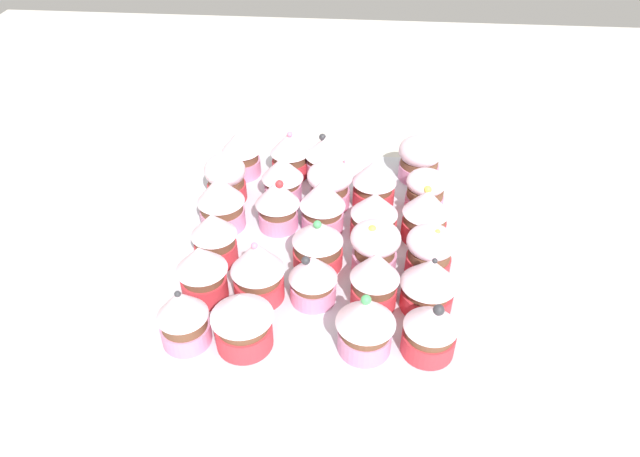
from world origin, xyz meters
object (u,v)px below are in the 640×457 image
(cupcake_0, at_px, (430,329))
(cupcake_8, at_px, (375,247))
(cupcake_6, at_px, (366,323))
(cupcake_18, at_px, (278,203))
(baking_tray, at_px, (320,250))
(cupcake_20, at_px, (290,154))
(cupcake_7, at_px, (375,278))
(cupcake_22, at_px, (202,271))
(cupcake_24, at_px, (221,201))
(cupcake_4, at_px, (425,190))
(cupcake_2, at_px, (430,252))
(cupcake_21, at_px, (183,316))
(cupcake_5, at_px, (420,158))
(cupcake_12, at_px, (317,243))
(cupcake_16, at_px, (242,319))
(cupcake_3, at_px, (425,213))
(cupcake_14, at_px, (330,184))
(cupcake_10, at_px, (374,182))
(cupcake_25, at_px, (226,178))
(cupcake_9, at_px, (374,215))
(cupcake_26, at_px, (241,151))
(cupcake_13, at_px, (319,203))
(cupcake_23, at_px, (214,237))
(cupcake_1, at_px, (429,282))
(cupcake_15, at_px, (326,157))
(cupcake_19, at_px, (283,178))
(cupcake_17, at_px, (258,269))
(cupcake_11, at_px, (312,277))

(cupcake_0, bearing_deg, cupcake_8, 25.80)
(cupcake_6, distance_m, cupcake_18, 0.23)
(baking_tray, bearing_deg, cupcake_20, 19.69)
(cupcake_7, bearing_deg, baking_tray, 36.38)
(cupcake_22, bearing_deg, cupcake_24, 3.45)
(cupcake_4, height_order, cupcake_6, cupcake_6)
(cupcake_2, bearing_deg, baking_tray, 73.40)
(cupcake_22, bearing_deg, cupcake_21, 176.39)
(cupcake_4, distance_m, cupcake_8, 0.15)
(cupcake_0, height_order, cupcake_5, cupcake_0)
(cupcake_12, distance_m, cupcake_21, 0.19)
(cupcake_8, distance_m, cupcake_16, 0.19)
(baking_tray, distance_m, cupcake_7, 0.13)
(cupcake_3, relative_size, cupcake_8, 1.08)
(cupcake_14, relative_size, cupcake_21, 0.90)
(cupcake_10, bearing_deg, baking_tray, 145.60)
(cupcake_4, bearing_deg, cupcake_24, 102.57)
(cupcake_14, bearing_deg, cupcake_25, 88.88)
(cupcake_9, distance_m, cupcake_26, 0.24)
(cupcake_9, height_order, cupcake_10, cupcake_10)
(cupcake_13, xyz_separation_m, cupcake_23, (-0.08, 0.12, -0.00))
(cupcake_1, xyz_separation_m, cupcake_21, (-0.07, 0.26, -0.00))
(cupcake_24, height_order, cupcake_26, cupcake_24)
(cupcake_14, height_order, cupcake_16, cupcake_16)
(cupcake_3, bearing_deg, cupcake_15, 46.50)
(cupcake_19, distance_m, cupcake_24, 0.10)
(cupcake_17, xyz_separation_m, cupcake_18, (0.13, -0.00, -0.00))
(cupcake_5, distance_m, cupcake_11, 0.30)
(cupcake_13, height_order, cupcake_20, cupcake_13)
(baking_tray, relative_size, cupcake_13, 5.90)
(cupcake_4, distance_m, cupcake_16, 0.33)
(cupcake_1, xyz_separation_m, cupcake_16, (-0.07, 0.20, 0.00))
(cupcake_6, bearing_deg, cupcake_21, 91.58)
(cupcake_2, xyz_separation_m, cupcake_15, (0.20, 0.14, -0.00))
(cupcake_15, relative_size, cupcake_20, 0.96)
(cupcake_9, relative_size, cupcake_19, 0.98)
(cupcake_1, bearing_deg, cupcake_5, -0.78)
(cupcake_2, bearing_deg, cupcake_10, 26.04)
(cupcake_4, relative_size, cupcake_9, 0.89)
(cupcake_0, relative_size, cupcake_17, 0.83)
(cupcake_5, height_order, cupcake_8, cupcake_8)
(cupcake_5, bearing_deg, cupcake_26, 92.61)
(cupcake_21, bearing_deg, cupcake_4, -45.59)
(baking_tray, distance_m, cupcake_24, 0.15)
(cupcake_4, relative_size, cupcake_14, 0.91)
(cupcake_18, xyz_separation_m, cupcake_19, (0.06, 0.00, -0.00))
(cupcake_0, distance_m, cupcake_17, 0.20)
(cupcake_15, relative_size, cupcake_23, 1.00)
(cupcake_13, bearing_deg, cupcake_0, -146.35)
(cupcake_0, relative_size, cupcake_1, 0.96)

